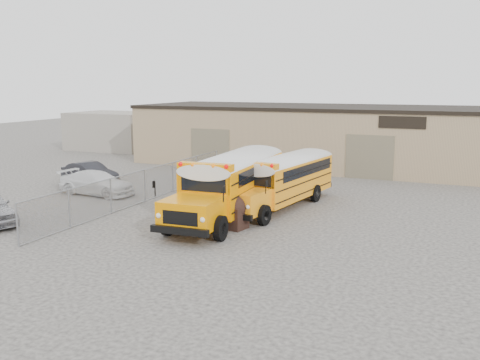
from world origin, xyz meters
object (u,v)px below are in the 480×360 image
at_px(tarp_bundle, 234,212).
at_px(car_dark, 90,173).
at_px(car_white, 97,183).
at_px(school_bus_right, 324,163).
at_px(school_bus_left, 269,162).

relative_size(tarp_bundle, car_dark, 0.36).
bearing_deg(car_white, school_bus_right, -56.29).
xyz_separation_m(school_bus_right, car_dark, (-14.17, -4.58, -0.88)).
height_order(school_bus_right, car_dark, school_bus_right).
relative_size(school_bus_left, school_bus_right, 1.10).
distance_m(school_bus_right, tarp_bundle, 10.74).
xyz_separation_m(school_bus_left, car_white, (-8.85, -5.01, -1.08)).
bearing_deg(school_bus_right, tarp_bundle, -96.91).
bearing_deg(school_bus_left, car_dark, -167.39).
height_order(school_bus_right, car_white, school_bus_right).
distance_m(school_bus_left, car_white, 10.22).
bearing_deg(car_white, tarp_bundle, -106.42).
distance_m(school_bus_right, car_dark, 14.92).
xyz_separation_m(tarp_bundle, car_white, (-10.39, 3.58, -0.10)).
bearing_deg(tarp_bundle, school_bus_right, 83.09).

